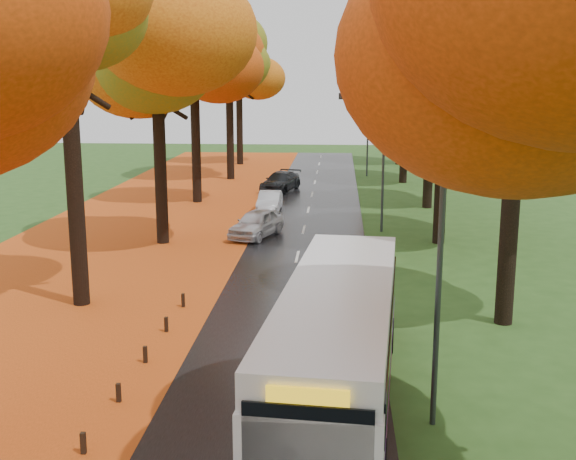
# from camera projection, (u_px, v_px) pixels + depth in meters

# --- Properties ---
(road) EXTENTS (6.50, 90.00, 0.04)m
(road) POSITION_uv_depth(u_px,v_px,m) (298.00, 252.00, 34.27)
(road) COLOR black
(road) RESTS_ON ground
(centre_line) EXTENTS (0.12, 90.00, 0.01)m
(centre_line) POSITION_uv_depth(u_px,v_px,m) (298.00, 251.00, 34.26)
(centre_line) COLOR silver
(centre_line) RESTS_ON road
(leaf_verge) EXTENTS (12.00, 90.00, 0.02)m
(leaf_verge) POSITION_uv_depth(u_px,v_px,m) (113.00, 249.00, 34.89)
(leaf_verge) COLOR #91350D
(leaf_verge) RESTS_ON ground
(leaf_drift) EXTENTS (0.90, 90.00, 0.01)m
(leaf_drift) POSITION_uv_depth(u_px,v_px,m) (235.00, 250.00, 34.47)
(leaf_drift) COLOR #D75316
(leaf_drift) RESTS_ON road
(trees_left) EXTENTS (9.20, 74.00, 13.88)m
(trees_left) POSITION_uv_depth(u_px,v_px,m) (153.00, 48.00, 34.78)
(trees_left) COLOR black
(trees_left) RESTS_ON ground
(trees_right) EXTENTS (9.30, 74.20, 13.96)m
(trees_right) POSITION_uv_depth(u_px,v_px,m) (455.00, 44.00, 33.61)
(trees_right) COLOR black
(trees_right) RESTS_ON ground
(streetlamp_near) EXTENTS (2.45, 0.18, 8.00)m
(streetlamp_near) POSITION_uv_depth(u_px,v_px,m) (430.00, 233.00, 16.43)
(streetlamp_near) COLOR #333538
(streetlamp_near) RESTS_ON ground
(streetlamp_mid) EXTENTS (2.45, 0.18, 8.00)m
(streetlamp_mid) POSITION_uv_depth(u_px,v_px,m) (379.00, 144.00, 37.89)
(streetlamp_mid) COLOR #333538
(streetlamp_mid) RESTS_ON ground
(streetlamp_far) EXTENTS (2.45, 0.18, 8.00)m
(streetlamp_far) POSITION_uv_depth(u_px,v_px,m) (365.00, 119.00, 59.35)
(streetlamp_far) COLOR #333538
(streetlamp_far) RESTS_ON ground
(bus) EXTENTS (3.73, 11.90, 3.08)m
(bus) POSITION_uv_depth(u_px,v_px,m) (338.00, 341.00, 18.25)
(bus) COLOR #5C0E1C
(bus) RESTS_ON road
(car_white) EXTENTS (2.92, 4.48, 1.42)m
(car_white) POSITION_uv_depth(u_px,v_px,m) (257.00, 223.00, 37.28)
(car_white) COLOR silver
(car_white) RESTS_ON road
(car_silver) EXTENTS (1.34, 3.76, 1.23)m
(car_silver) POSITION_uv_depth(u_px,v_px,m) (270.00, 202.00, 44.27)
(car_silver) COLOR #A2A4AA
(car_silver) RESTS_ON road
(car_dark) EXTENTS (3.10, 5.00, 1.35)m
(car_dark) POSITION_uv_depth(u_px,v_px,m) (281.00, 181.00, 52.29)
(car_dark) COLOR black
(car_dark) RESTS_ON road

